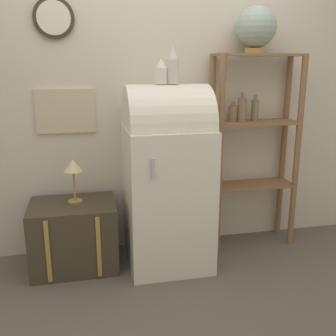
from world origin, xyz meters
The scene contains 9 objects.
ground_plane centered at (0.00, 0.00, 0.00)m, with size 12.00×12.00×0.00m, color #60564C.
wall_back centered at (-0.01, 0.57, 1.35)m, with size 7.00×0.09×2.70m.
refrigerator centered at (0.00, 0.22, 0.72)m, with size 0.62×0.70×1.39m.
suitcase_trunk centered at (-0.72, 0.27, 0.26)m, with size 0.64×0.49×0.52m.
shelf_unit centered at (0.77, 0.39, 0.93)m, with size 0.73×0.28×1.61m.
globe centered at (0.75, 0.40, 1.80)m, with size 0.31×0.31×0.35m.
vase_left centered at (-0.04, 0.21, 1.48)m, with size 0.09×0.09×0.18m.
vase_center centered at (0.04, 0.21, 1.52)m, with size 0.09×0.09×0.27m.
desk_lamp centered at (-0.70, 0.30, 0.78)m, with size 0.14×0.14×0.34m.
Camera 1 is at (-0.60, -2.61, 1.55)m, focal length 42.00 mm.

